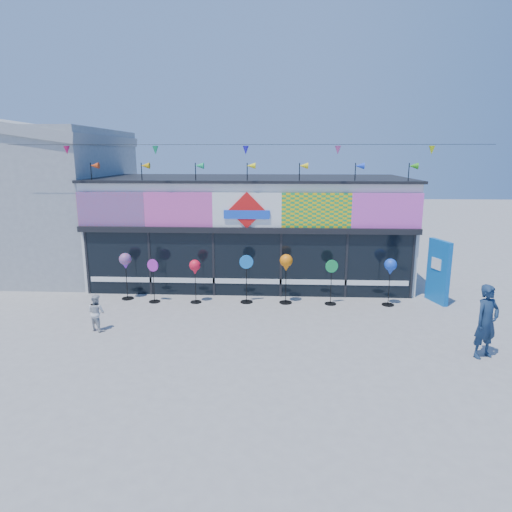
# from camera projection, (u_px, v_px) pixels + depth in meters

# --- Properties ---
(ground) EXTENTS (80.00, 80.00, 0.00)m
(ground) POSITION_uv_depth(u_px,v_px,m) (239.00, 331.00, 13.14)
(ground) COLOR gray
(ground) RESTS_ON ground
(kite_shop) EXTENTS (16.00, 5.70, 5.31)m
(kite_shop) POSITION_uv_depth(u_px,v_px,m) (251.00, 228.00, 18.48)
(kite_shop) COLOR silver
(kite_shop) RESTS_ON ground
(neighbour_building) EXTENTS (8.18, 7.20, 6.87)m
(neighbour_building) POSITION_uv_depth(u_px,v_px,m) (23.00, 196.00, 19.74)
(neighbour_building) COLOR #9EA1A3
(neighbour_building) RESTS_ON ground
(blue_sign) EXTENTS (0.47, 1.09, 2.17)m
(blue_sign) POSITION_uv_depth(u_px,v_px,m) (438.00, 271.00, 15.51)
(blue_sign) COLOR #0B5DB0
(blue_sign) RESTS_ON ground
(spinner_0) EXTENTS (0.42, 0.42, 1.65)m
(spinner_0) POSITION_uv_depth(u_px,v_px,m) (125.00, 262.00, 15.80)
(spinner_0) COLOR black
(spinner_0) RESTS_ON ground
(spinner_1) EXTENTS (0.41, 0.39, 1.52)m
(spinner_1) POSITION_uv_depth(u_px,v_px,m) (153.00, 280.00, 15.58)
(spinner_1) COLOR black
(spinner_1) RESTS_ON ground
(spinner_2) EXTENTS (0.38, 0.38, 1.51)m
(spinner_2) POSITION_uv_depth(u_px,v_px,m) (195.00, 268.00, 15.44)
(spinner_2) COLOR black
(spinner_2) RESTS_ON ground
(spinner_3) EXTENTS (0.46, 0.42, 1.67)m
(spinner_3) POSITION_uv_depth(u_px,v_px,m) (246.00, 278.00, 15.53)
(spinner_3) COLOR black
(spinner_3) RESTS_ON ground
(spinner_4) EXTENTS (0.43, 0.43, 1.71)m
(spinner_4) POSITION_uv_depth(u_px,v_px,m) (286.00, 264.00, 15.35)
(spinner_4) COLOR black
(spinner_4) RESTS_ON ground
(spinner_5) EXTENTS (0.43, 0.39, 1.55)m
(spinner_5) POSITION_uv_depth(u_px,v_px,m) (331.00, 281.00, 15.35)
(spinner_5) COLOR black
(spinner_5) RESTS_ON ground
(spinner_6) EXTENTS (0.41, 0.41, 1.62)m
(spinner_6) POSITION_uv_depth(u_px,v_px,m) (390.00, 268.00, 15.14)
(spinner_6) COLOR black
(spinner_6) RESTS_ON ground
(adult_man) EXTENTS (0.81, 0.69, 1.88)m
(adult_man) POSITION_uv_depth(u_px,v_px,m) (487.00, 322.00, 11.30)
(adult_man) COLOR #162A46
(adult_man) RESTS_ON ground
(child) EXTENTS (0.61, 0.50, 1.09)m
(child) POSITION_uv_depth(u_px,v_px,m) (96.00, 312.00, 13.12)
(child) COLOR silver
(child) RESTS_ON ground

